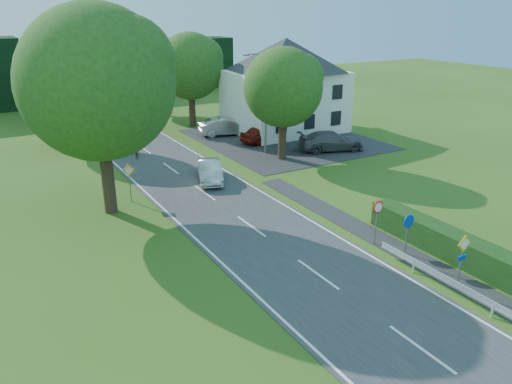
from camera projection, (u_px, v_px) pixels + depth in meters
road at (234, 214)px, 28.78m from camera, size 7.00×80.00×0.04m
parking_pad at (284, 139)px, 44.97m from camera, size 14.00×16.00×0.04m
line_edge_left at (181, 225)px, 27.24m from camera, size 0.12×80.00×0.01m
line_edge_right at (281, 203)px, 30.31m from camera, size 0.12×80.00×0.01m
line_centre at (234, 214)px, 28.78m from camera, size 0.12×80.00×0.01m
tree_main at (101, 113)px, 27.16m from camera, size 9.40×9.40×11.64m
tree_left_far at (66, 97)px, 41.11m from camera, size 7.00×7.00×8.58m
tree_right_far at (191, 80)px, 48.31m from camera, size 7.40×7.40×9.09m
tree_left_back at (49, 81)px, 51.14m from camera, size 6.60×6.60×8.07m
tree_right_back at (154, 79)px, 54.57m from camera, size 6.20×6.20×7.56m
tree_right_mid at (283, 105)px, 37.78m from camera, size 7.00×7.00×8.58m
treeline_right at (129, 66)px, 68.56m from camera, size 30.00×5.00×7.00m
house_white at (285, 84)px, 46.81m from camera, size 10.60×8.40×8.60m
streetlight at (264, 99)px, 39.13m from camera, size 2.03×0.18×8.00m
sign_priority_right at (463, 252)px, 20.47m from camera, size 0.78×0.09×2.59m
sign_roundabout at (408, 229)px, 22.94m from camera, size 0.64×0.08×2.37m
sign_speed_limit at (378, 212)px, 24.52m from camera, size 0.64×0.11×2.37m
sign_priority_left at (129, 175)px, 30.09m from camera, size 0.78×0.09×2.44m
moving_car at (210, 171)px, 33.98m from camera, size 2.93×4.56×1.42m
motorcycle at (137, 151)px, 39.60m from camera, size 1.04×1.88×0.93m
parked_car_red at (265, 133)px, 43.74m from camera, size 4.68×2.28×1.54m
parked_car_silver_a at (226, 126)px, 46.10m from camera, size 5.23×2.87×1.63m
parked_car_grey at (331, 141)px, 41.22m from camera, size 5.88×3.83×1.58m
parasol at (278, 125)px, 45.97m from camera, size 2.48×2.51×1.87m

